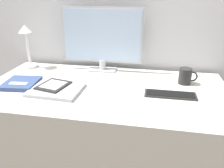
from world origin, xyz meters
TOP-DOWN VIEW (x-y plane):
  - wall_back at (0.00, 0.58)m, footprint 3.60×0.05m
  - desk at (0.00, 0.12)m, footprint 1.54×0.78m
  - monitor at (-0.08, 0.43)m, footprint 0.59×0.11m
  - keyboard at (0.40, 0.08)m, footprint 0.29×0.10m
  - laptop at (-0.28, 0.02)m, footprint 0.31×0.26m
  - ereader at (-0.31, 0.04)m, footprint 0.19×0.21m
  - desk_lamp at (-0.66, 0.40)m, footprint 0.12×0.12m
  - notebook at (-0.53, 0.06)m, footprint 0.22×0.23m
  - coffee_mug at (0.50, 0.28)m, footprint 0.12×0.08m

SIDE VIEW (x-z plane):
  - desk at x=0.00m, z-range 0.00..0.74m
  - keyboard at x=0.40m, z-range 0.74..0.75m
  - laptop at x=-0.28m, z-range 0.74..0.76m
  - notebook at x=-0.53m, z-range 0.74..0.76m
  - ereader at x=-0.31m, z-range 0.76..0.77m
  - coffee_mug at x=0.50m, z-range 0.74..0.84m
  - desk_lamp at x=-0.66m, z-range 0.77..1.10m
  - monitor at x=-0.08m, z-range 0.75..1.21m
  - wall_back at x=0.00m, z-range 0.00..2.40m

